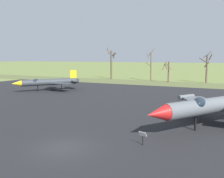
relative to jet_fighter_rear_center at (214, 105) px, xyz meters
name	(u,v)px	position (x,y,z in m)	size (l,w,h in m)	color
ground_plane	(63,148)	(-9.57, -10.85, -2.18)	(600.00, 600.00, 0.00)	olive
asphalt_apron	(136,109)	(-9.57, 4.95, -2.15)	(91.93, 52.67, 0.05)	black
grass_verge_strip	(182,84)	(-9.57, 37.29, -2.15)	(151.93, 12.00, 0.06)	#596136
jet_fighter_rear_center	(214,105)	(0.00, 0.00, 0.00)	(11.57, 14.19, 5.15)	#565B60
info_placard_rear_center	(143,137)	(-4.45, -7.86, -1.47)	(0.62, 0.35, 1.11)	black
jet_fighter_rear_left	(48,82)	(-31.25, 13.84, -0.37)	(9.74, 11.59, 4.01)	#33383D
bare_tree_far_left	(111,63)	(-31.82, 44.03, 2.77)	(3.03, 3.07, 9.54)	brown
bare_tree_left_of_center	(151,65)	(-19.22, 43.16, 2.38)	(2.22, 2.56, 9.09)	brown
bare_tree_center	(168,70)	(-13.90, 41.11, 0.98)	(2.31, 2.69, 5.68)	brown
bare_tree_right_of_center	(207,67)	(-4.50, 43.47, 1.97)	(3.21, 3.22, 8.15)	brown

